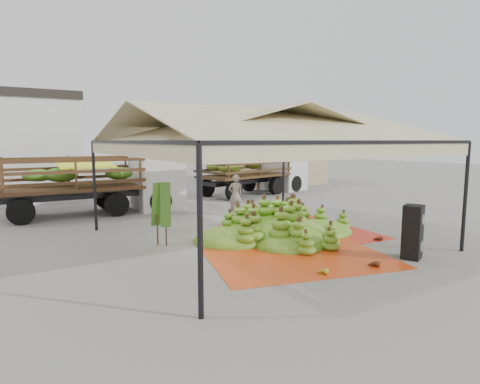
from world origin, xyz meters
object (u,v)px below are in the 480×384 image
banana_heap (281,218)px  vendor (235,195)px  truck_right (259,167)px  truck_left (103,177)px  speaker_stack (413,232)px

banana_heap → vendor: bearing=79.7°
truck_right → truck_left: bearing=177.0°
vendor → truck_left: truck_left is taller
banana_heap → truck_left: 8.28m
banana_heap → vendor: (0.71, 3.94, 0.24)m
speaker_stack → truck_left: (-5.17, 10.99, 0.81)m
truck_left → truck_right: (9.13, 1.76, -0.02)m
speaker_stack → truck_right: size_ratio=0.19×
speaker_stack → vendor: size_ratio=0.84×
banana_heap → truck_right: 10.62m
truck_right → speaker_stack: bearing=-121.1°
speaker_stack → truck_right: truck_right is taller
truck_left → truck_right: 9.30m
truck_right → vendor: bearing=-146.2°
banana_heap → truck_left: bearing=116.9°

